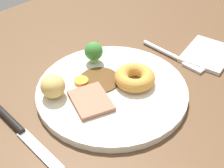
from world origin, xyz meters
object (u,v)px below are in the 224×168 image
at_px(carrot_coin_front, 81,81).
at_px(folded_napkin, 208,54).
at_px(fork, 174,57).
at_px(knife, 20,130).
at_px(dinner_plate, 112,91).
at_px(roast_potato_left, 53,86).
at_px(meat_slice_main, 91,101).
at_px(yorkshire_pudding, 135,78).
at_px(broccoli_floret, 94,52).

relative_size(carrot_coin_front, folded_napkin, 0.24).
height_order(fork, knife, knife).
bearing_deg(carrot_coin_front, fork, 163.03).
xyz_separation_m(dinner_plate, roast_potato_left, (0.09, -0.06, 0.03)).
xyz_separation_m(dinner_plate, meat_slice_main, (0.05, 0.00, 0.01)).
height_order(yorkshire_pudding, broccoli_floret, broccoli_floret).
distance_m(carrot_coin_front, folded_napkin, 0.28).
bearing_deg(yorkshire_pudding, broccoli_floret, -85.31).
relative_size(meat_slice_main, folded_napkin, 0.69).
bearing_deg(fork, broccoli_floret, -125.29).
height_order(yorkshire_pudding, folded_napkin, yorkshire_pudding).
height_order(dinner_plate, meat_slice_main, meat_slice_main).
height_order(dinner_plate, folded_napkin, dinner_plate).
height_order(yorkshire_pudding, knife, yorkshire_pudding).
relative_size(yorkshire_pudding, folded_napkin, 0.68).
bearing_deg(carrot_coin_front, dinner_plate, 119.12).
bearing_deg(dinner_plate, fork, 176.83).
xyz_separation_m(fork, knife, (0.35, -0.05, 0.00)).
bearing_deg(meat_slice_main, dinner_plate, -178.28).
bearing_deg(dinner_plate, meat_slice_main, 1.72).
bearing_deg(knife, meat_slice_main, 71.87).
xyz_separation_m(roast_potato_left, carrot_coin_front, (-0.06, 0.01, -0.02)).
relative_size(broccoli_floret, folded_napkin, 0.40).
xyz_separation_m(meat_slice_main, roast_potato_left, (0.03, -0.06, 0.02)).
relative_size(meat_slice_main, yorkshire_pudding, 1.01).
relative_size(yorkshire_pudding, knife, 0.41).
distance_m(knife, folded_napkin, 0.42).
xyz_separation_m(roast_potato_left, knife, (0.09, 0.02, -0.03)).
xyz_separation_m(yorkshire_pudding, broccoli_floret, (0.01, -0.10, 0.01)).
xyz_separation_m(yorkshire_pudding, roast_potato_left, (0.13, -0.08, 0.01)).
bearing_deg(broccoli_floret, yorkshire_pudding, 94.69).
distance_m(broccoli_floret, knife, 0.21).
distance_m(dinner_plate, folded_napkin, 0.24).
distance_m(yorkshire_pudding, broccoli_floret, 0.10).
distance_m(roast_potato_left, folded_napkin, 0.34).
bearing_deg(knife, broccoli_floret, 102.99).
bearing_deg(yorkshire_pudding, meat_slice_main, -10.17).
bearing_deg(meat_slice_main, yorkshire_pudding, 169.83).
bearing_deg(carrot_coin_front, yorkshire_pudding, 134.57).
bearing_deg(roast_potato_left, fork, 165.45).
relative_size(fork, folded_napkin, 1.39).
xyz_separation_m(roast_potato_left, folded_napkin, (-0.32, 0.11, -0.03)).
xyz_separation_m(yorkshire_pudding, knife, (0.21, -0.06, -0.02)).
relative_size(dinner_plate, carrot_coin_front, 10.38).
bearing_deg(yorkshire_pudding, knife, -14.89).
distance_m(roast_potato_left, knife, 0.09).
relative_size(roast_potato_left, knife, 0.25).
bearing_deg(broccoli_floret, meat_slice_main, 45.60).
relative_size(meat_slice_main, carrot_coin_front, 2.85).
bearing_deg(dinner_plate, folded_napkin, 167.15).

